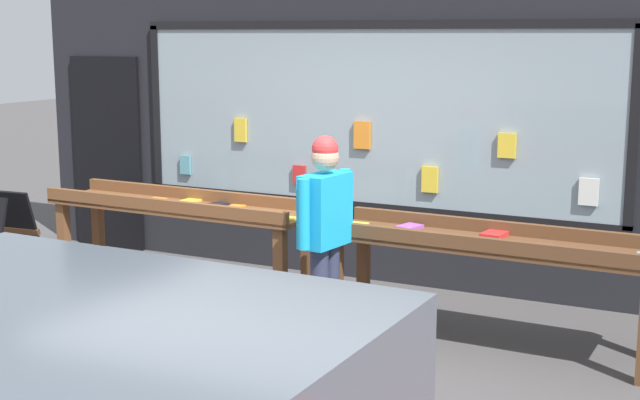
% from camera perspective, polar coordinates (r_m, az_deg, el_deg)
% --- Properties ---
extents(ground_plane, '(40.00, 40.00, 0.00)m').
position_cam_1_polar(ground_plane, '(6.64, -3.73, -10.05)').
color(ground_plane, '#474444').
extents(shopfront_facade, '(7.99, 0.29, 3.35)m').
position_cam_1_polar(shopfront_facade, '(8.41, 4.07, 5.95)').
color(shopfront_facade, black).
rests_on(shopfront_facade, ground_plane).
extents(display_table_left, '(2.53, 0.68, 0.95)m').
position_cam_1_polar(display_table_left, '(7.97, -8.99, -0.94)').
color(display_table_left, brown).
rests_on(display_table_left, ground_plane).
extents(display_table_right, '(2.53, 0.72, 0.91)m').
position_cam_1_polar(display_table_right, '(6.78, 10.81, -3.29)').
color(display_table_right, brown).
rests_on(display_table_right, ground_plane).
extents(person_browsing, '(0.28, 0.64, 1.60)m').
position_cam_1_polar(person_browsing, '(6.68, 0.33, -1.62)').
color(person_browsing, '#2D334C').
rests_on(person_browsing, ground_plane).
extents(small_dog, '(0.24, 0.58, 0.39)m').
position_cam_1_polar(small_dog, '(6.43, 3.08, -8.31)').
color(small_dog, white).
rests_on(small_dog, ground_plane).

